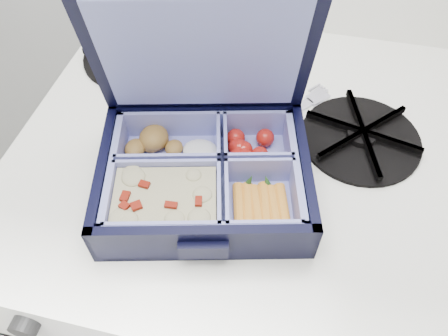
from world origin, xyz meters
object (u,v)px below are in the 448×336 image
(bento_box, at_px, (205,176))
(burner_grate, at_px, (362,134))
(stove, at_px, (240,270))
(fork, at_px, (270,124))

(bento_box, distance_m, burner_grate, 0.22)
(stove, xyz_separation_m, fork, (0.03, 0.01, 0.46))
(bento_box, relative_size, fork, 1.25)
(burner_grate, xyz_separation_m, fork, (-0.12, -0.00, -0.01))
(burner_grate, bearing_deg, fork, -179.16)
(bento_box, height_order, fork, bento_box)
(burner_grate, bearing_deg, stove, -176.09)
(bento_box, bearing_deg, stove, 60.04)
(bento_box, bearing_deg, burner_grate, 20.83)
(stove, relative_size, burner_grate, 5.72)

